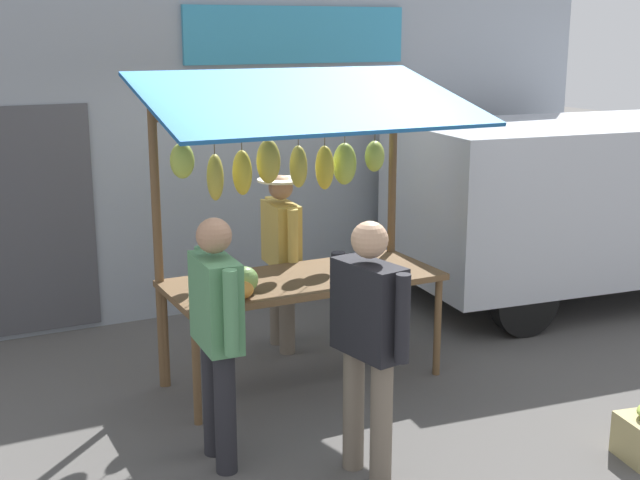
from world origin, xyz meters
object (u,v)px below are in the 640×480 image
(market_stall, at_px, (298,193))
(parked_van, at_px, (591,193))
(shopper_in_striped_shirt, at_px, (368,332))
(vendor_with_sunhat, at_px, (281,249))
(shopper_in_grey_tee, at_px, (217,324))

(market_stall, xyz_separation_m, parked_van, (-3.74, -0.68, -0.43))
(shopper_in_striped_shirt, bearing_deg, parked_van, -69.83)
(shopper_in_striped_shirt, bearing_deg, market_stall, -19.84)
(vendor_with_sunhat, bearing_deg, shopper_in_grey_tee, -30.67)
(market_stall, relative_size, shopper_in_grey_tee, 1.50)
(shopper_in_striped_shirt, distance_m, parked_van, 4.66)
(vendor_with_sunhat, relative_size, shopper_in_striped_shirt, 0.94)
(shopper_in_grey_tee, height_order, parked_van, parked_van)
(shopper_in_grey_tee, relative_size, shopper_in_striped_shirt, 0.99)
(market_stall, height_order, parked_van, market_stall)
(vendor_with_sunhat, xyz_separation_m, shopper_in_striped_shirt, (0.46, 2.34, 0.05))
(shopper_in_grey_tee, bearing_deg, vendor_with_sunhat, -32.30)
(shopper_in_striped_shirt, bearing_deg, shopper_in_grey_tee, 43.45)
(market_stall, height_order, shopper_in_grey_tee, market_stall)
(parked_van, bearing_deg, shopper_in_grey_tee, 25.55)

